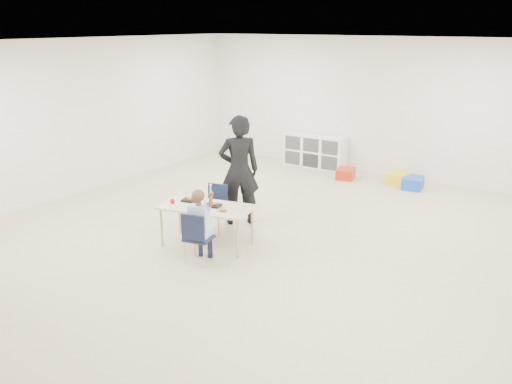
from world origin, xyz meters
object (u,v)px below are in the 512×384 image
Objects in this scene: child at (198,222)px; adult at (239,170)px; chair_near at (199,237)px; table at (207,226)px; cubby_shelf at (315,151)px.

child is 1.59m from adult.
adult is (-0.40, 1.50, 0.51)m from chair_near.
cubby_shelf reaches higher than table.
cubby_shelf is at bearing -123.59° from adult.
cubby_shelf is at bearing 89.07° from chair_near.
child is (0.26, -0.50, 0.26)m from table.
cubby_shelf is at bearing 89.07° from child.
adult is (-0.40, 1.50, 0.30)m from child.
child is at bearing 61.97° from adult.
chair_near is at bearing -74.57° from table.
chair_near is 0.20m from child.
chair_near is 0.63× the size of child.
chair_near is at bearing 0.00° from child.
child reaches higher than table.
adult is (-0.14, 1.00, 0.56)m from table.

